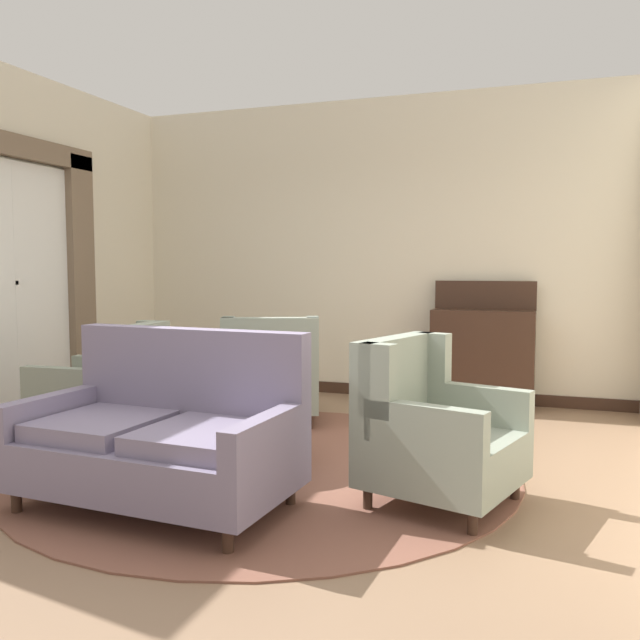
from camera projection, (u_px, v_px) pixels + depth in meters
name	position (u px, v px, depth m)	size (l,w,h in m)	color
ground	(247.00, 479.00, 4.41)	(8.70, 8.70, 0.00)	#896B51
wall_back	(370.00, 249.00, 7.21)	(5.65, 0.08, 3.19)	beige
wall_left	(17.00, 246.00, 6.06)	(0.08, 4.35, 3.19)	beige
baseboard_back	(368.00, 390.00, 7.28)	(5.49, 0.03, 0.12)	#382319
area_rug	(265.00, 465.00, 4.69)	(3.51, 3.51, 0.01)	brown
window_with_curtains	(17.00, 265.00, 5.94)	(0.12, 1.97, 2.45)	silver
coffee_table	(242.00, 406.00, 4.75)	(0.85, 0.85, 0.50)	#382319
porcelain_vase	(243.00, 374.00, 4.72)	(0.16, 0.16, 0.35)	#4C7A66
settee	(162.00, 437.00, 3.89)	(1.64, 0.97, 1.02)	slate
armchair_near_sideboard	(272.00, 377.00, 5.93)	(1.06, 1.05, 0.97)	gray
armchair_far_left	(432.00, 432.00, 3.93)	(0.99, 1.00, 0.98)	gray
armchair_near_window	(108.00, 391.00, 5.32)	(0.94, 0.80, 0.96)	gray
sideboard	(482.00, 352.00, 6.60)	(1.00, 0.34, 1.26)	#382319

